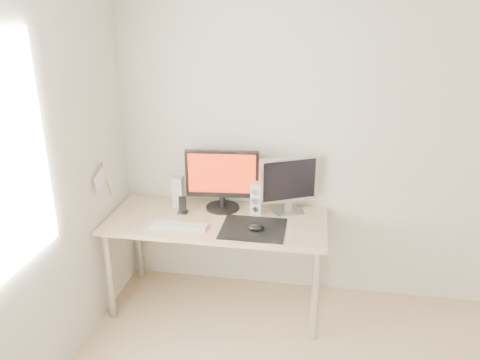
{
  "coord_description": "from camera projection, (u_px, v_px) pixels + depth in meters",
  "views": [
    {
      "loc": [
        -0.24,
        -1.64,
        2.2
      ],
      "look_at": [
        -0.77,
        1.48,
        1.01
      ],
      "focal_mm": 35.0,
      "sensor_mm": 36.0,
      "label": 1
    }
  ],
  "objects": [
    {
      "name": "phone_dock",
      "position": [
        183.0,
        208.0,
        3.5
      ],
      "size": [
        0.07,
        0.06,
        0.13
      ],
      "color": "black",
      "rests_on": "desk"
    },
    {
      "name": "wall_back",
      "position": [
        350.0,
        143.0,
        3.43
      ],
      "size": [
        3.5,
        0.0,
        3.5
      ],
      "primitive_type": "plane",
      "rotation": [
        1.57,
        0.0,
        0.0
      ],
      "color": "silver",
      "rests_on": "ground"
    },
    {
      "name": "second_monitor",
      "position": [
        288.0,
        182.0,
        3.44
      ],
      "size": [
        0.42,
        0.24,
        0.43
      ],
      "color": "silver",
      "rests_on": "desk"
    },
    {
      "name": "desk",
      "position": [
        217.0,
        229.0,
        3.44
      ],
      "size": [
        1.6,
        0.7,
        0.73
      ],
      "color": "#D1B587",
      "rests_on": "ground"
    },
    {
      "name": "mousepad",
      "position": [
        253.0,
        229.0,
        3.27
      ],
      "size": [
        0.45,
        0.4,
        0.0
      ],
      "primitive_type": "cube",
      "color": "black",
      "rests_on": "desk"
    },
    {
      "name": "main_monitor",
      "position": [
        222.0,
        178.0,
        3.49
      ],
      "size": [
        0.55,
        0.28,
        0.47
      ],
      "color": "black",
      "rests_on": "desk"
    },
    {
      "name": "speaker_right",
      "position": [
        256.0,
        199.0,
        3.46
      ],
      "size": [
        0.08,
        0.09,
        0.25
      ],
      "color": "white",
      "rests_on": "desk"
    },
    {
      "name": "keyboard",
      "position": [
        179.0,
        225.0,
        3.3
      ],
      "size": [
        0.42,
        0.14,
        0.02
      ],
      "color": "#ADAEB0",
      "rests_on": "desk"
    },
    {
      "name": "pennant",
      "position": [
        102.0,
        179.0,
        3.29
      ],
      "size": [
        0.01,
        0.23,
        0.29
      ],
      "color": "#A57F54",
      "rests_on": "wall_left"
    },
    {
      "name": "speaker_left",
      "position": [
        178.0,
        192.0,
        3.59
      ],
      "size": [
        0.08,
        0.09,
        0.25
      ],
      "color": "silver",
      "rests_on": "desk"
    },
    {
      "name": "mouse",
      "position": [
        256.0,
        228.0,
        3.23
      ],
      "size": [
        0.11,
        0.06,
        0.04
      ],
      "primitive_type": "ellipsoid",
      "color": "black",
      "rests_on": "mousepad"
    }
  ]
}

